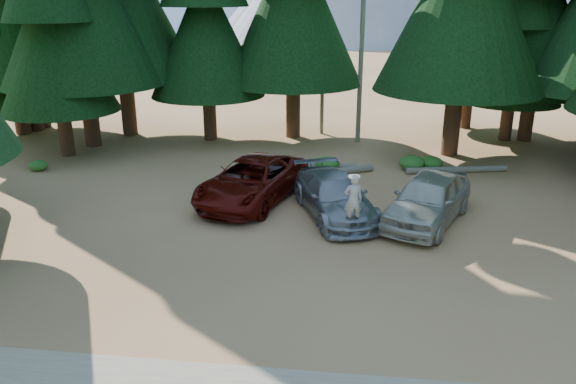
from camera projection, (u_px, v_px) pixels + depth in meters
The scene contains 18 objects.
ground at pixel (327, 267), 16.07m from camera, with size 160.00×160.00×0.00m, color #A06F44.
forest_belt_north at pixel (343, 139), 30.09m from camera, with size 36.00×7.00×22.00m, color black, non-canonical shape.
snag_front at pixel (363, 23), 27.51m from camera, with size 0.24×0.24×12.00m, color #726C5B.
snag_back at pixel (323, 41), 29.48m from camera, with size 0.20×0.20×10.00m, color #726C5B.
red_pickup at pixel (252, 180), 20.91m from camera, with size 2.62×5.69×1.58m, color #580C07.
silver_minivan_center at pixel (335, 196), 19.51m from camera, with size 2.02×4.96×1.44m, color #96989D.
silver_minivan_right at pixel (428, 199), 18.92m from camera, with size 1.98×4.91×1.67m, color beige.
frisbee_player at pixel (353, 200), 17.36m from camera, with size 0.70×0.57×1.66m.
log_left at pixel (326, 173), 23.82m from camera, with size 0.32×0.32×4.42m, color #726C5B.
log_mid at pixel (318, 166), 24.86m from camera, with size 0.28×0.28×3.43m, color #726C5B.
log_right at pixel (456, 170), 24.35m from camera, with size 0.29×0.29×4.46m, color #726C5B.
shrub_far_left at pixel (242, 178), 22.79m from camera, with size 0.98×0.98×0.54m, color #227223.
shrub_left at pixel (286, 171), 23.95m from camera, with size 0.81×0.81×0.45m, color #227223.
shrub_center_left at pixel (290, 175), 23.25m from camera, with size 0.90×0.90×0.50m, color #227223.
shrub_center_right at pixel (327, 163), 24.69m from camera, with size 1.08×1.08×0.59m, color #227223.
shrub_right at pixel (412, 163), 24.72m from camera, with size 1.15×1.15×0.63m, color #227223.
shrub_far_right at pixel (431, 163), 24.86m from camera, with size 1.02×1.02×0.56m, color #227223.
shrub_edge_west at pixel (38, 165), 24.67m from camera, with size 0.81×0.81×0.45m, color #227223.
Camera 1 is at (0.61, -14.44, 7.42)m, focal length 35.00 mm.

